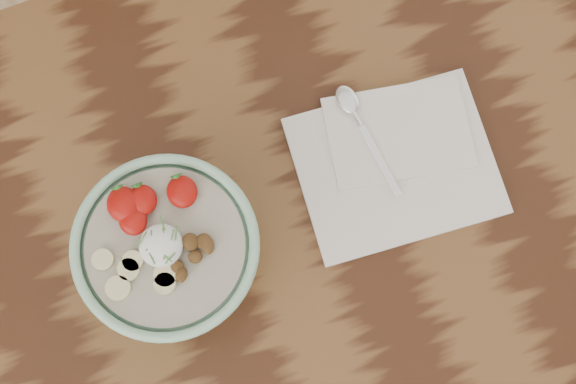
% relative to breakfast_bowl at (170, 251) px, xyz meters
% --- Properties ---
extents(table, '(1.60, 0.90, 0.75)m').
position_rel_breakfast_bowl_xyz_m(table, '(0.22, -0.05, -0.16)').
color(table, '#361A0D').
rests_on(table, ground).
extents(breakfast_bowl, '(0.21, 0.21, 0.14)m').
position_rel_breakfast_bowl_xyz_m(breakfast_bowl, '(0.00, 0.00, 0.00)').
color(breakfast_bowl, '#93C5A3').
rests_on(breakfast_bowl, table).
extents(napkin, '(0.26, 0.22, 0.02)m').
position_rel_breakfast_bowl_xyz_m(napkin, '(0.30, 0.02, -0.07)').
color(napkin, white).
rests_on(napkin, table).
extents(spoon, '(0.03, 0.16, 0.01)m').
position_rel_breakfast_bowl_xyz_m(spoon, '(0.27, 0.09, -0.05)').
color(spoon, silver).
rests_on(spoon, napkin).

